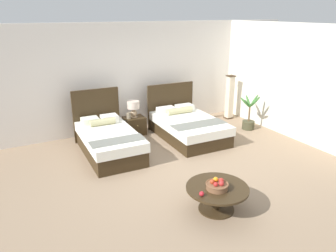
# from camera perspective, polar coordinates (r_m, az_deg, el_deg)

# --- Properties ---
(ground_plane) EXTENTS (10.36, 9.25, 0.02)m
(ground_plane) POSITION_cam_1_polar(r_m,az_deg,el_deg) (6.69, 2.14, -7.46)
(ground_plane) COLOR #997F64
(wall_back) EXTENTS (10.36, 0.12, 2.77)m
(wall_back) POSITION_cam_1_polar(r_m,az_deg,el_deg) (8.68, -7.30, 8.47)
(wall_back) COLOR white
(wall_back) RESTS_ON ground
(wall_side_right) EXTENTS (0.12, 4.85, 2.77)m
(wall_side_right) POSITION_cam_1_polar(r_m,az_deg,el_deg) (8.63, 20.76, 7.31)
(wall_side_right) COLOR silver
(wall_side_right) RESTS_ON ground
(bed_near_window) EXTENTS (1.18, 2.08, 1.28)m
(bed_near_window) POSITION_cam_1_polar(r_m,az_deg,el_deg) (7.37, -10.40, -2.43)
(bed_near_window) COLOR #362715
(bed_near_window) RESTS_ON ground
(bed_near_corner) EXTENTS (1.38, 2.12, 1.20)m
(bed_near_corner) POSITION_cam_1_polar(r_m,az_deg,el_deg) (8.18, 3.41, -0.02)
(bed_near_corner) COLOR #362715
(bed_near_corner) RESTS_ON ground
(nightstand) EXTENTS (0.52, 0.44, 0.46)m
(nightstand) POSITION_cam_1_polar(r_m,az_deg,el_deg) (8.43, -5.91, 0.05)
(nightstand) COLOR #362715
(nightstand) RESTS_ON ground
(table_lamp) EXTENTS (0.31, 0.31, 0.42)m
(table_lamp) POSITION_cam_1_polar(r_m,az_deg,el_deg) (8.30, -6.08, 3.37)
(table_lamp) COLOR tan
(table_lamp) RESTS_ON nightstand
(vase) EXTENTS (0.11, 0.11, 0.16)m
(vase) POSITION_cam_1_polar(r_m,az_deg,el_deg) (8.24, -6.88, 1.84)
(vase) COLOR gray
(vase) RESTS_ON nightstand
(coffee_table) EXTENTS (0.99, 0.99, 0.41)m
(coffee_table) POSITION_cam_1_polar(r_m,az_deg,el_deg) (5.31, 8.59, -11.47)
(coffee_table) COLOR #362715
(coffee_table) RESTS_ON ground
(fruit_bowl) EXTENTS (0.36, 0.36, 0.17)m
(fruit_bowl) POSITION_cam_1_polar(r_m,az_deg,el_deg) (5.18, 8.61, -10.21)
(fruit_bowl) COLOR brown
(fruit_bowl) RESTS_ON coffee_table
(loose_apple) EXTENTS (0.08, 0.08, 0.08)m
(loose_apple) POSITION_cam_1_polar(r_m,az_deg,el_deg) (4.98, 5.92, -11.72)
(loose_apple) COLOR red
(loose_apple) RESTS_ON coffee_table
(floor_lamp_corner) EXTENTS (0.22, 0.22, 1.28)m
(floor_lamp_corner) POSITION_cam_1_polar(r_m,az_deg,el_deg) (9.73, 10.74, 4.97)
(floor_lamp_corner) COLOR #3A2615
(floor_lamp_corner) RESTS_ON ground
(potted_palm) EXTENTS (0.49, 0.60, 0.97)m
(potted_palm) POSITION_cam_1_polar(r_m,az_deg,el_deg) (9.01, 13.96, 1.17)
(potted_palm) COLOR #43422C
(potted_palm) RESTS_ON ground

